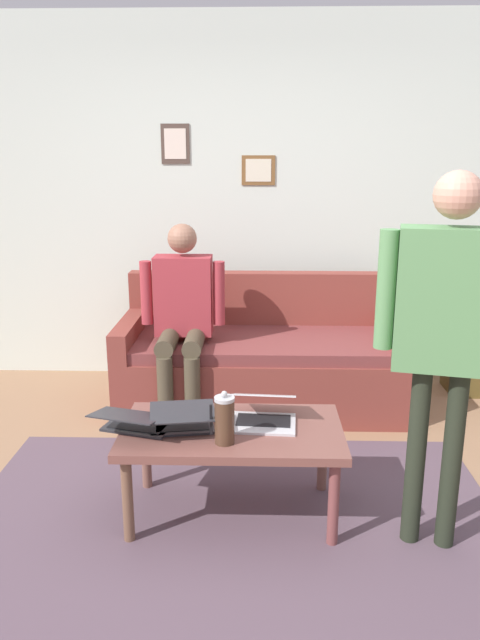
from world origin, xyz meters
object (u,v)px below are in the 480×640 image
(laptop_left, at_px, (264,413))
(person_standing, at_px, (447,318))
(side_shelf, at_px, (479,346))
(laptop_center, at_px, (182,420))
(laptop_right, at_px, (135,422))
(couch, at_px, (260,361))
(coffee_table, at_px, (232,438))
(person_seated, at_px, (182,310))
(french_press, at_px, (224,420))

(laptop_left, bearing_deg, person_standing, 160.00)
(side_shelf, bearing_deg, laptop_center, 40.25)
(laptop_right, distance_m, side_shelf, 2.78)
(couch, height_order, coffee_table, couch)
(coffee_table, xyz_separation_m, side_shelf, (-1.75, -1.65, -0.05))
(laptop_center, distance_m, person_seated, 1.22)
(couch, bearing_deg, laptop_left, 90.33)
(couch, distance_m, laptop_center, 1.48)
(person_standing, bearing_deg, person_seated, -47.45)
(coffee_table, height_order, person_seated, person_seated)
(person_seated, bearing_deg, side_shelf, -167.20)
(french_press, bearing_deg, laptop_right, -15.05)
(laptop_right, relative_size, side_shelf, 0.55)
(side_shelf, bearing_deg, french_press, 45.52)
(laptop_center, relative_size, person_seated, 0.29)
(couch, bearing_deg, coffee_table, 84.20)
(laptop_left, xyz_separation_m, french_press, (0.18, 0.22, 0.07))
(laptop_center, distance_m, side_shelf, 2.60)
(person_standing, bearing_deg, laptop_center, -9.11)
(laptop_center, distance_m, french_press, 0.25)
(side_shelf, bearing_deg, person_seated, 12.80)
(couch, relative_size, laptop_left, 5.88)
(couch, bearing_deg, person_standing, 115.11)
(couch, xyz_separation_m, laptop_left, (-0.01, 1.33, 0.19))
(person_standing, bearing_deg, french_press, -3.02)
(coffee_table, height_order, side_shelf, side_shelf)
(laptop_center, distance_m, person_standing, 1.26)
(coffee_table, bearing_deg, person_seated, -72.50)
(laptop_left, distance_m, side_shelf, 2.25)
(couch, xyz_separation_m, coffee_table, (0.14, 1.40, 0.10))
(side_shelf, relative_size, person_standing, 0.43)
(coffee_table, xyz_separation_m, laptop_center, (0.23, 0.02, 0.10))
(laptop_left, bearing_deg, couch, -89.67)
(laptop_right, xyz_separation_m, french_press, (-0.42, 0.11, 0.07))
(laptop_center, bearing_deg, side_shelf, -139.75)
(coffee_table, bearing_deg, laptop_center, 5.53)
(person_seated, bearing_deg, laptop_center, 96.56)
(laptop_right, distance_m, person_standing, 1.46)
(person_standing, height_order, person_seated, person_standing)
(couch, distance_m, coffee_table, 1.41)
(laptop_center, bearing_deg, person_standing, 170.89)
(laptop_center, bearing_deg, laptop_right, 4.74)
(side_shelf, relative_size, person_seated, 0.55)
(laptop_left, xyz_separation_m, person_standing, (-0.74, 0.27, 0.55))
(side_shelf, bearing_deg, laptop_right, 37.62)
(french_press, bearing_deg, couch, -96.23)
(laptop_center, bearing_deg, couch, -104.75)
(coffee_table, xyz_separation_m, laptop_left, (-0.15, -0.07, 0.10))
(laptop_left, bearing_deg, french_press, 51.38)
(couch, distance_m, side_shelf, 1.62)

